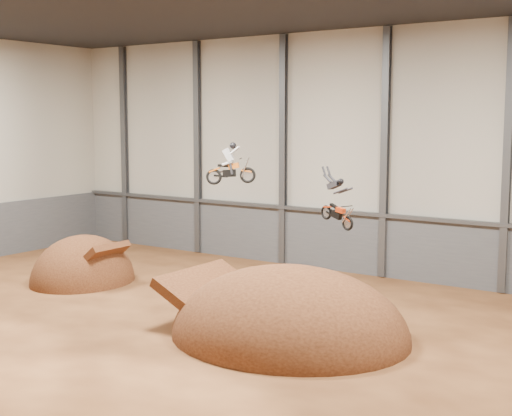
% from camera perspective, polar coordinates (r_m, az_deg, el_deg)
% --- Properties ---
extents(floor, '(40.00, 40.00, 0.00)m').
position_cam_1_polar(floor, '(30.87, -7.35, -9.74)').
color(floor, '#4B2814').
rests_on(floor, ground).
extents(back_wall, '(40.00, 0.10, 14.00)m').
position_cam_1_polar(back_wall, '(41.99, 6.21, 4.47)').
color(back_wall, '#B2AC9E').
rests_on(back_wall, ground).
extents(lower_band_back, '(39.80, 0.18, 3.50)m').
position_cam_1_polar(lower_band_back, '(42.47, 6.05, -2.63)').
color(lower_band_back, '#4E5056').
rests_on(lower_band_back, ground).
extents(steel_rail, '(39.80, 0.35, 0.20)m').
position_cam_1_polar(steel_rail, '(42.07, 5.99, -0.24)').
color(steel_rail, '#47494F').
rests_on(steel_rail, lower_band_back).
extents(steel_column_0, '(0.40, 0.36, 13.90)m').
position_cam_1_polar(steel_column_0, '(51.79, -10.47, 4.90)').
color(steel_column_0, '#47494F').
rests_on(steel_column_0, ground).
extents(steel_column_1, '(0.40, 0.36, 13.90)m').
position_cam_1_polar(steel_column_1, '(47.35, -4.69, 4.79)').
color(steel_column_1, '#47494F').
rests_on(steel_column_1, ground).
extents(steel_column_2, '(0.40, 0.36, 13.90)m').
position_cam_1_polar(steel_column_2, '(43.48, 2.19, 4.60)').
color(steel_column_2, '#47494F').
rests_on(steel_column_2, ground).
extents(steel_column_3, '(0.40, 0.36, 13.90)m').
position_cam_1_polar(steel_column_3, '(40.36, 10.27, 4.29)').
color(steel_column_3, '#47494F').
rests_on(steel_column_3, ground).
extents(steel_column_4, '(0.40, 0.36, 13.90)m').
position_cam_1_polar(steel_column_4, '(38.15, 19.48, 3.83)').
color(steel_column_4, '#47494F').
rests_on(steel_column_4, ground).
extents(takeoff_ramp, '(5.23, 6.03, 5.23)m').
position_cam_1_polar(takeoff_ramp, '(40.58, -13.65, -5.77)').
color(takeoff_ramp, '#391B0E').
rests_on(takeoff_ramp, ground).
extents(landing_ramp, '(10.14, 8.97, 5.85)m').
position_cam_1_polar(landing_ramp, '(29.90, 2.65, -10.25)').
color(landing_ramp, '#391B0E').
rests_on(landing_ramp, ground).
extents(fmx_rider_a, '(2.66, 2.02, 2.31)m').
position_cam_1_polar(fmx_rider_a, '(34.56, -2.00, 3.75)').
color(fmx_rider_a, '#C75C16').
extents(fmx_rider_b, '(3.11, 1.68, 2.76)m').
position_cam_1_polar(fmx_rider_b, '(30.14, 6.41, 0.76)').
color(fmx_rider_b, '#BB320D').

